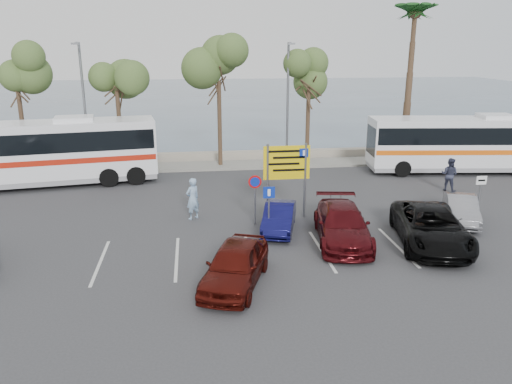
{
  "coord_description": "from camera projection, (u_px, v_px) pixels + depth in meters",
  "views": [
    {
      "loc": [
        -3.31,
        -19.14,
        7.98
      ],
      "look_at": [
        -0.47,
        3.0,
        1.38
      ],
      "focal_mm": 35.0,
      "sensor_mm": 36.0,
      "label": 1
    }
  ],
  "objects": [
    {
      "name": "car_blue",
      "position": [
        279.0,
        217.0,
        22.18
      ],
      "size": [
        2.21,
        3.9,
        1.22
      ],
      "primitive_type": "imported",
      "rotation": [
        0.0,
        0.0,
        -0.26
      ],
      "color": "#0F0F48",
      "rests_on": "ground"
    },
    {
      "name": "car_red",
      "position": [
        235.0,
        265.0,
        17.09
      ],
      "size": [
        3.12,
        4.68,
        1.48
      ],
      "primitive_type": "imported",
      "rotation": [
        0.0,
        0.0,
        -0.35
      ],
      "color": "#4B0F0A",
      "rests_on": "ground"
    },
    {
      "name": "car_silver_b",
      "position": [
        461.0,
        209.0,
        23.22
      ],
      "size": [
        2.62,
        3.99,
        1.24
      ],
      "primitive_type": "imported",
      "rotation": [
        0.0,
        0.0,
        -0.38
      ],
      "color": "gray",
      "rests_on": "ground"
    },
    {
      "name": "street_lamp_right",
      "position": [
        288.0,
        98.0,
        32.8
      ],
      "size": [
        0.45,
        1.15,
        8.01
      ],
      "color": "slate",
      "rests_on": "kerb_strip"
    },
    {
      "name": "coach_bus_right",
      "position": [
        464.0,
        146.0,
        32.08
      ],
      "size": [
        12.3,
        3.94,
        3.77
      ],
      "color": "white",
      "rests_on": "ground"
    },
    {
      "name": "direction_sign",
      "position": [
        287.0,
        168.0,
        23.35
      ],
      "size": [
        2.2,
        0.12,
        3.6
      ],
      "color": "slate",
      "rests_on": "ground"
    },
    {
      "name": "street_lamp_left",
      "position": [
        84.0,
        101.0,
        31.21
      ],
      "size": [
        0.45,
        1.15,
        8.01
      ],
      "color": "slate",
      "rests_on": "kerb_strip"
    },
    {
      "name": "car_maroon",
      "position": [
        342.0,
        225.0,
        20.88
      ],
      "size": [
        2.87,
        5.43,
        1.5
      ],
      "primitive_type": "imported",
      "rotation": [
        0.0,
        0.0,
        -0.16
      ],
      "color": "#4A0C10",
      "rests_on": "ground"
    },
    {
      "name": "kerb_strip",
      "position": [
        242.0,
        165.0,
        34.17
      ],
      "size": [
        44.0,
        2.4,
        0.15
      ],
      "primitive_type": "cube",
      "color": "gray",
      "rests_on": "ground"
    },
    {
      "name": "sea",
      "position": [
        213.0,
        98.0,
        77.95
      ],
      "size": [
        140.0,
        140.0,
        0.0
      ],
      "primitive_type": "plane",
      "color": "#3C4E60",
      "rests_on": "ground"
    },
    {
      "name": "lane_markings",
      "position": [
        252.0,
        254.0,
        19.78
      ],
      "size": [
        12.02,
        4.2,
        0.01
      ],
      "primitive_type": null,
      "color": "silver",
      "rests_on": "ground"
    },
    {
      "name": "seawall",
      "position": [
        240.0,
        156.0,
        36.01
      ],
      "size": [
        48.0,
        0.8,
        0.6
      ],
      "primitive_type": "cube",
      "color": "gray",
      "rests_on": "ground"
    },
    {
      "name": "tree_mid",
      "position": [
        218.0,
        66.0,
        32.12
      ],
      "size": [
        3.2,
        3.2,
        8.0
      ],
      "color": "#382619",
      "rests_on": "kerb_strip"
    },
    {
      "name": "sign_no_stop",
      "position": [
        255.0,
        192.0,
        22.62
      ],
      "size": [
        0.6,
        0.08,
        2.35
      ],
      "color": "slate",
      "rests_on": "ground"
    },
    {
      "name": "pedestrian_far",
      "position": [
        449.0,
        175.0,
        28.13
      ],
      "size": [
        1.16,
        1.16,
        1.9
      ],
      "primitive_type": "imported",
      "rotation": [
        0.0,
        0.0,
        2.35
      ],
      "color": "#303449",
      "rests_on": "ground"
    },
    {
      "name": "palm_tree",
      "position": [
        415.0,
        15.0,
        32.8
      ],
      "size": [
        4.8,
        4.8,
        11.2
      ],
      "color": "#382619",
      "rests_on": "kerb_strip"
    },
    {
      "name": "tree_far_left",
      "position": [
        16.0,
        73.0,
        30.69
      ],
      "size": [
        3.2,
        3.2,
        7.6
      ],
      "color": "#382619",
      "rests_on": "kerb_strip"
    },
    {
      "name": "tree_left",
      "position": [
        116.0,
        77.0,
        31.51
      ],
      "size": [
        3.2,
        3.2,
        7.2
      ],
      "color": "#382619",
      "rests_on": "kerb_strip"
    },
    {
      "name": "coach_bus_left",
      "position": [
        42.0,
        155.0,
        28.87
      ],
      "size": [
        13.13,
        4.72,
        4.01
      ],
      "color": "white",
      "rests_on": "ground"
    },
    {
      "name": "sign_taxi",
      "position": [
        480.0,
        192.0,
        23.09
      ],
      "size": [
        0.5,
        0.07,
        2.2
      ],
      "color": "slate",
      "rests_on": "ground"
    },
    {
      "name": "pedestrian_near",
      "position": [
        193.0,
        199.0,
        23.54
      ],
      "size": [
        0.87,
        0.83,
        2.01
      ],
      "primitive_type": "imported",
      "rotation": [
        0.0,
        0.0,
        3.8
      ],
      "color": "#8BABCB",
      "rests_on": "ground"
    },
    {
      "name": "sign_parking",
      "position": [
        269.0,
        204.0,
        21.19
      ],
      "size": [
        0.5,
        0.07,
        2.25
      ],
      "color": "slate",
      "rests_on": "ground"
    },
    {
      "name": "ground",
      "position": [
        276.0,
        243.0,
        20.88
      ],
      "size": [
        120.0,
        120.0,
        0.0
      ],
      "primitive_type": "plane",
      "color": "#353538",
      "rests_on": "ground"
    },
    {
      "name": "tree_right",
      "position": [
        309.0,
        73.0,
        32.99
      ],
      "size": [
        3.2,
        3.2,
        7.4
      ],
      "color": "#382619",
      "rests_on": "kerb_strip"
    },
    {
      "name": "suv_black",
      "position": [
        431.0,
        227.0,
        20.56
      ],
      "size": [
        3.78,
        6.06,
        1.56
      ],
      "primitive_type": "imported",
      "rotation": [
        0.0,
        0.0,
        -0.22
      ],
      "color": "black",
      "rests_on": "ground"
    }
  ]
}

